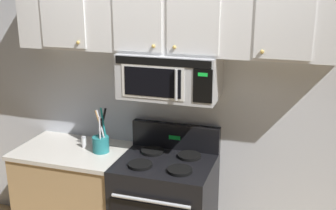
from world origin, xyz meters
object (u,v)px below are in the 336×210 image
at_px(utensil_crock_teal, 101,142).
at_px(salt_shaker, 84,142).
at_px(over_range_microwave, 170,75).
at_px(stove_range, 166,209).

relative_size(utensil_crock_teal, salt_shaker, 3.82).
bearing_deg(over_range_microwave, salt_shaker, -176.01).
bearing_deg(salt_shaker, utensil_crock_teal, -12.43).
bearing_deg(stove_range, utensil_crock_teal, 177.66).
bearing_deg(utensil_crock_teal, salt_shaker, 167.57).
bearing_deg(utensil_crock_teal, stove_range, -2.34).
height_order(utensil_crock_teal, salt_shaker, utensil_crock_teal).
bearing_deg(stove_range, salt_shaker, 175.20).
relative_size(over_range_microwave, utensil_crock_teal, 2.01).
distance_m(over_range_microwave, utensil_crock_teal, 0.83).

